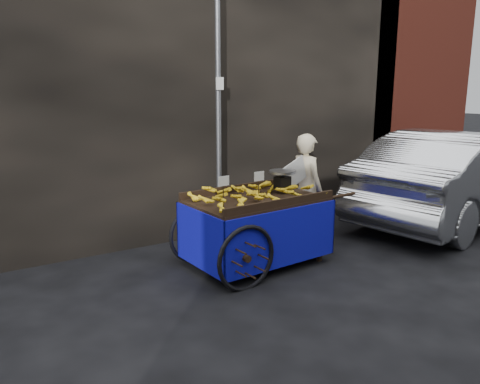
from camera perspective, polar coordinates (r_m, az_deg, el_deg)
ground at (r=6.24m, az=1.10°, el=-9.39°), size 80.00×80.00×0.00m
building_wall at (r=8.25m, az=-6.71°, el=13.61°), size 13.50×2.00×5.00m
street_pole at (r=7.06m, az=-2.65°, el=9.88°), size 0.12×0.10×4.00m
banana_cart at (r=6.17m, az=1.61°, el=-1.72°), size 2.48×1.29×1.32m
vendor at (r=7.22m, az=8.06°, el=0.47°), size 0.86×0.64×1.67m
plastic_bag at (r=6.95m, az=7.54°, el=-5.96°), size 0.31×0.25×0.28m
parked_car at (r=9.17m, az=25.02°, el=1.75°), size 5.11×2.52×1.61m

